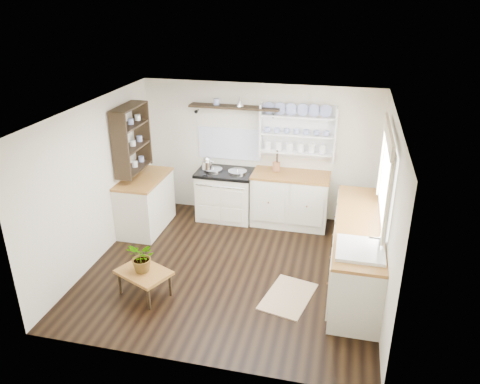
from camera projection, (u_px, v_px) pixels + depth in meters
name	position (u px, v px, depth m)	size (l,w,h in m)	color
floor	(232.00, 268.00, 6.72)	(4.00, 3.80, 0.01)	black
wall_back	(259.00, 151.00, 7.95)	(4.00, 0.02, 2.30)	beige
wall_right	(387.00, 210.00, 5.84)	(0.02, 3.80, 2.30)	beige
wall_left	(96.00, 182.00, 6.68)	(0.02, 3.80, 2.30)	beige
ceiling	(231.00, 111.00, 5.80)	(4.00, 3.80, 0.01)	white
window	(386.00, 175.00, 5.82)	(0.08, 1.55, 1.22)	white
aga_cooker	(226.00, 194.00, 8.05)	(0.96, 0.67, 0.89)	white
back_cabinets	(290.00, 199.00, 7.84)	(1.27, 0.63, 0.90)	beige
right_cabinets	(357.00, 251.00, 6.27)	(0.62, 2.43, 0.90)	beige
belfast_sink	(359.00, 258.00, 5.46)	(0.55, 0.60, 0.45)	white
left_cabinets	(145.00, 202.00, 7.69)	(0.62, 1.13, 0.90)	beige
plate_rack	(298.00, 131.00, 7.62)	(1.20, 0.22, 0.90)	white
high_shelf	(234.00, 108.00, 7.62)	(1.50, 0.29, 0.16)	black
left_shelving	(131.00, 138.00, 7.29)	(0.28, 0.80, 1.05)	black
kettle	(207.00, 163.00, 7.76)	(0.17, 0.17, 0.21)	silver
utensil_crock	(276.00, 166.00, 7.75)	(0.12, 0.12, 0.14)	#9C5D39
center_table	(144.00, 274.00, 6.03)	(0.79, 0.70, 0.36)	brown
potted_plant	(142.00, 257.00, 5.93)	(0.37, 0.32, 0.42)	#3F7233
floor_rug	(288.00, 296.00, 6.10)	(0.55, 0.85, 0.02)	#8C6B51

